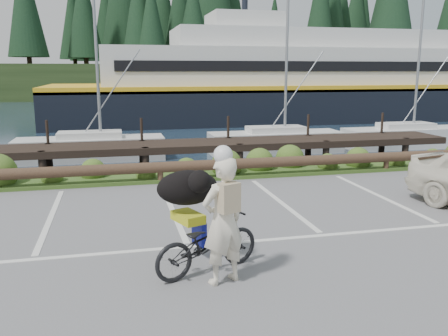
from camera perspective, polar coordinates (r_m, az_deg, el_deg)
The scene contains 7 objects.
ground at distance 8.95m, azimuth -4.72°, elevation -8.53°, with size 72.00×72.00×0.00m, color #5E5E61.
harbor_backdrop at distance 86.80m, azimuth -12.22°, elevation 9.37°, with size 170.00×160.00×30.00m.
vegetation_strip at distance 14.00m, azimuth -7.93°, elevation -0.96°, with size 34.00×1.60×0.10m, color #3D5B21.
log_rail at distance 13.33m, azimuth -7.64°, elevation -1.81°, with size 32.00×0.30×0.60m, color #443021, non-canonical shape.
bicycle at distance 7.38m, azimuth -2.00°, elevation -9.03°, with size 0.63×1.81×0.95m, color black.
cyclist at distance 6.89m, azimuth -0.11°, elevation -6.37°, with size 0.69×0.45×1.90m, color silver.
dog at distance 7.63m, azimuth -4.42°, elevation -2.37°, with size 0.99×0.48×0.57m, color black.
Camera 1 is at (-1.19, -8.32, 3.08)m, focal length 38.00 mm.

